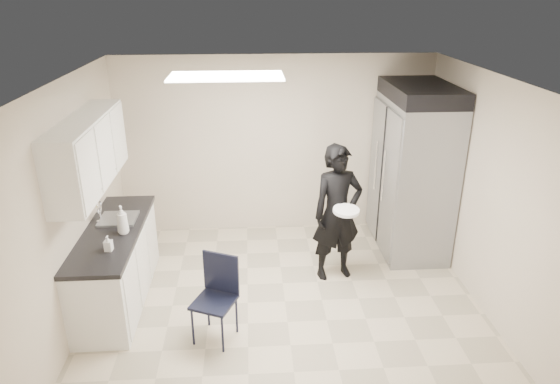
{
  "coord_description": "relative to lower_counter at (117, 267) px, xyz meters",
  "views": [
    {
      "loc": [
        -0.38,
        -4.94,
        3.44
      ],
      "look_at": [
        -0.05,
        0.2,
        1.32
      ],
      "focal_mm": 32.0,
      "sensor_mm": 36.0,
      "label": 1
    }
  ],
  "objects": [
    {
      "name": "notice_sticker_left",
      "position": [
        -0.29,
        -0.1,
        0.79
      ],
      "size": [
        0.0,
        0.12,
        0.07
      ],
      "primitive_type": "cube",
      "color": "yellow",
      "rests_on": "left_wall"
    },
    {
      "name": "left_wall",
      "position": [
        -0.3,
        -0.2,
        0.87
      ],
      "size": [
        0.0,
        4.0,
        4.0
      ],
      "primitive_type": "plane",
      "rotation": [
        1.57,
        0.0,
        1.57
      ],
      "color": "beige",
      "rests_on": "floor"
    },
    {
      "name": "ceiling_panel",
      "position": [
        1.35,
        0.2,
        2.14
      ],
      "size": [
        1.2,
        0.6,
        0.02
      ],
      "primitive_type": "cube",
      "color": "white",
      "rests_on": "ceiling"
    },
    {
      "name": "floor",
      "position": [
        1.95,
        -0.2,
        -0.43
      ],
      "size": [
        4.5,
        4.5,
        0.0
      ],
      "primitive_type": "plane",
      "color": "#C2B499",
      "rests_on": "ground"
    },
    {
      "name": "soap_bottle_b",
      "position": [
        0.1,
        -0.48,
        0.56
      ],
      "size": [
        0.08,
        0.09,
        0.17
      ],
      "primitive_type": "imported",
      "rotation": [
        0.0,
        0.0,
        -0.11
      ],
      "color": "#ADAFB9",
      "rests_on": "countertop"
    },
    {
      "name": "lower_counter",
      "position": [
        0.0,
        0.0,
        0.0
      ],
      "size": [
        0.6,
        1.9,
        0.86
      ],
      "primitive_type": "cube",
      "color": "silver",
      "rests_on": "floor"
    },
    {
      "name": "ceiling",
      "position": [
        1.95,
        -0.2,
        2.17
      ],
      "size": [
        4.5,
        4.5,
        0.0
      ],
      "primitive_type": "plane",
      "rotation": [
        3.14,
        0.0,
        0.0
      ],
      "color": "white",
      "rests_on": "back_wall"
    },
    {
      "name": "right_wall",
      "position": [
        4.2,
        -0.2,
        0.87
      ],
      "size": [
        0.0,
        4.0,
        4.0
      ],
      "primitive_type": "plane",
      "rotation": [
        1.57,
        0.0,
        -1.57
      ],
      "color": "beige",
      "rests_on": "floor"
    },
    {
      "name": "towel_dispenser",
      "position": [
        -0.19,
        1.15,
        1.19
      ],
      "size": [
        0.22,
        0.3,
        0.35
      ],
      "primitive_type": "cube",
      "color": "black",
      "rests_on": "left_wall"
    },
    {
      "name": "fridge_compressor",
      "position": [
        3.78,
        1.07,
        1.77
      ],
      "size": [
        0.8,
        1.35,
        0.2
      ],
      "primitive_type": "cube",
      "color": "black",
      "rests_on": "commercial_fridge"
    },
    {
      "name": "soap_bottle_a",
      "position": [
        0.16,
        -0.09,
        0.64
      ],
      "size": [
        0.17,
        0.17,
        0.33
      ],
      "primitive_type": "imported",
      "rotation": [
        0.0,
        0.0,
        0.39
      ],
      "color": "silver",
      "rests_on": "countertop"
    },
    {
      "name": "upper_cabinets",
      "position": [
        -0.13,
        0.0,
        1.4
      ],
      "size": [
        0.35,
        1.8,
        0.75
      ],
      "primitive_type": "cube",
      "color": "silver",
      "rests_on": "left_wall"
    },
    {
      "name": "faucet",
      "position": [
        -0.18,
        0.25,
        0.59
      ],
      "size": [
        0.02,
        0.02,
        0.24
      ],
      "primitive_type": "cylinder",
      "color": "silver",
      "rests_on": "countertop"
    },
    {
      "name": "folding_chair",
      "position": [
        1.17,
        -0.81,
        0.02
      ],
      "size": [
        0.52,
        0.52,
        0.89
      ],
      "primitive_type": "cube",
      "rotation": [
        0.0,
        0.0,
        -0.41
      ],
      "color": "black",
      "rests_on": "floor"
    },
    {
      "name": "notice_sticker_right",
      "position": [
        -0.29,
        0.1,
        0.75
      ],
      "size": [
        0.0,
        0.12,
        0.07
      ],
      "primitive_type": "cube",
      "color": "yellow",
      "rests_on": "left_wall"
    },
    {
      "name": "man_tuxedo",
      "position": [
        2.63,
        0.36,
        0.44
      ],
      "size": [
        0.72,
        0.56,
        1.74
      ],
      "primitive_type": "imported",
      "rotation": [
        0.0,
        0.0,
        0.23
      ],
      "color": "black",
      "rests_on": "floor"
    },
    {
      "name": "countertop",
      "position": [
        0.0,
        0.0,
        0.46
      ],
      "size": [
        0.64,
        1.95,
        0.05
      ],
      "primitive_type": "cube",
      "color": "black",
      "rests_on": "lower_counter"
    },
    {
      "name": "commercial_fridge",
      "position": [
        3.78,
        1.07,
        0.62
      ],
      "size": [
        0.8,
        1.35,
        2.1
      ],
      "primitive_type": "cube",
      "color": "gray",
      "rests_on": "floor"
    },
    {
      "name": "bucket_lid",
      "position": [
        2.69,
        0.12,
        0.58
      ],
      "size": [
        0.38,
        0.38,
        0.04
      ],
      "primitive_type": "cylinder",
      "rotation": [
        0.0,
        0.0,
        0.23
      ],
      "color": "white",
      "rests_on": "man_tuxedo"
    },
    {
      "name": "back_wall",
      "position": [
        1.95,
        1.8,
        0.87
      ],
      "size": [
        4.5,
        0.0,
        4.5
      ],
      "primitive_type": "plane",
      "rotation": [
        1.57,
        0.0,
        0.0
      ],
      "color": "beige",
      "rests_on": "floor"
    },
    {
      "name": "sink",
      "position": [
        0.02,
        0.25,
        0.44
      ],
      "size": [
        0.42,
        0.4,
        0.14
      ],
      "primitive_type": "cube",
      "color": "gray",
      "rests_on": "countertop"
    }
  ]
}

